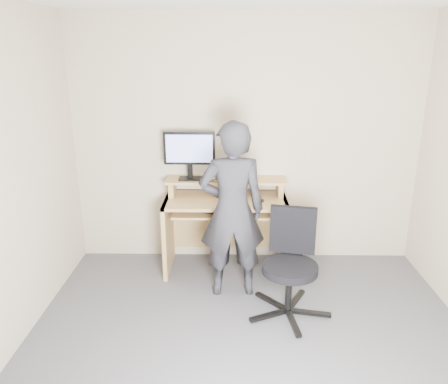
{
  "coord_description": "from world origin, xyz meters",
  "views": [
    {
      "loc": [
        -0.15,
        -2.59,
        2.14
      ],
      "look_at": [
        -0.21,
        1.05,
        0.95
      ],
      "focal_mm": 35.0,
      "sensor_mm": 36.0,
      "label": 1
    }
  ],
  "objects_px": {
    "person": "(232,211)",
    "desk": "(226,215)",
    "office_chair": "(291,260)",
    "monitor": "(189,151)"
  },
  "relations": [
    {
      "from": "desk",
      "to": "monitor",
      "type": "height_order",
      "value": "monitor"
    },
    {
      "from": "office_chair",
      "to": "person",
      "type": "distance_m",
      "value": 0.66
    },
    {
      "from": "monitor",
      "to": "office_chair",
      "type": "bearing_deg",
      "value": -43.95
    },
    {
      "from": "person",
      "to": "desk",
      "type": "bearing_deg",
      "value": -88.8
    },
    {
      "from": "desk",
      "to": "monitor",
      "type": "bearing_deg",
      "value": 173.56
    },
    {
      "from": "desk",
      "to": "monitor",
      "type": "xyz_separation_m",
      "value": [
        -0.36,
        0.04,
        0.65
      ]
    },
    {
      "from": "desk",
      "to": "office_chair",
      "type": "relative_size",
      "value": 1.37
    },
    {
      "from": "office_chair",
      "to": "person",
      "type": "bearing_deg",
      "value": 159.74
    },
    {
      "from": "monitor",
      "to": "person",
      "type": "bearing_deg",
      "value": -54.26
    },
    {
      "from": "desk",
      "to": "person",
      "type": "distance_m",
      "value": 0.6
    }
  ]
}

